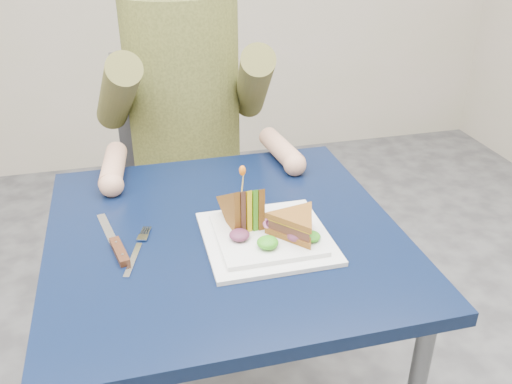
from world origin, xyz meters
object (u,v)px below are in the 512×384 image
object	(u,v)px
chair	(186,170)
plate	(266,236)
sandwich_flat	(296,224)
knife	(117,247)
diner	(183,72)
table	(225,260)
fork	(137,252)
sandwich_upright	(243,210)

from	to	relation	value
chair	plate	size ratio (longest dim) A/B	3.58
sandwich_flat	knife	distance (m)	0.37
chair	diner	size ratio (longest dim) A/B	1.25
table	knife	xyz separation A→B (m)	(-0.23, -0.02, 0.09)
diner	knife	bearing A→B (deg)	-110.16
sandwich_flat	fork	size ratio (longest dim) A/B	1.02
sandwich_flat	knife	size ratio (longest dim) A/B	0.82
table	fork	xyz separation A→B (m)	(-0.19, -0.04, 0.08)
sandwich_upright	table	bearing A→B (deg)	155.70
table	fork	distance (m)	0.21
diner	sandwich_upright	xyz separation A→B (m)	(0.04, -0.62, -0.13)
plate	sandwich_flat	world-z (taller)	sandwich_flat
plate	knife	bearing A→B (deg)	172.20
sandwich_flat	diner	bearing A→B (deg)	100.98
chair	sandwich_flat	xyz separation A→B (m)	(0.13, -0.80, 0.23)
chair	knife	world-z (taller)	chair
plate	sandwich_upright	xyz separation A→B (m)	(-0.04, 0.05, 0.05)
knife	plate	bearing A→B (deg)	-7.80
sandwich_flat	plate	bearing A→B (deg)	155.56
diner	sandwich_flat	world-z (taller)	diner
diner	plate	bearing A→B (deg)	-83.26
sandwich_flat	sandwich_upright	size ratio (longest dim) A/B	1.22
sandwich_flat	sandwich_upright	bearing A→B (deg)	143.55
sandwich_flat	sandwich_upright	distance (m)	0.12
table	chair	distance (m)	0.72
knife	fork	bearing A→B (deg)	-30.86
diner	plate	size ratio (longest dim) A/B	2.87
diner	fork	xyz separation A→B (m)	(-0.19, -0.64, -0.18)
plate	fork	bearing A→B (deg)	175.86
sandwich_upright	fork	xyz separation A→B (m)	(-0.23, -0.03, -0.05)
table	chair	xyz separation A→B (m)	(0.00, 0.71, -0.11)
sandwich_upright	knife	bearing A→B (deg)	-179.32
fork	sandwich_upright	bearing A→B (deg)	6.41
chair	plate	xyz separation A→B (m)	(0.08, -0.77, 0.20)
sandwich_upright	fork	size ratio (longest dim) A/B	0.84
knife	diner	bearing A→B (deg)	69.84
chair	knife	xyz separation A→B (m)	(-0.23, -0.73, 0.20)
table	diner	xyz separation A→B (m)	(-0.00, 0.60, 0.26)
plate	chair	bearing A→B (deg)	95.77
table	plate	bearing A→B (deg)	-38.58
sandwich_upright	diner	bearing A→B (deg)	93.56
chair	sandwich_upright	distance (m)	0.77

